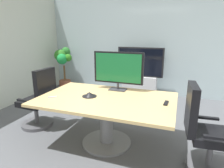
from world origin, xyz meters
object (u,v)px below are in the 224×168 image
Objects in this scene: potted_plant at (63,64)px; tv_monitor at (118,69)px; office_chair_left at (39,103)px; conference_phone at (89,94)px; remote_control at (166,103)px; conference_table at (106,109)px; wall_display_unit at (140,80)px; office_chair_right at (204,135)px.

tv_monitor is at bearing -38.86° from potted_plant.
conference_phone is (1.07, -0.14, 0.32)m from office_chair_left.
conference_table is at bearing -171.96° from remote_control.
conference_table is 1.35m from office_chair_left.
conference_table is 1.52× the size of wall_display_unit.
remote_control is (3.09, -2.24, -0.03)m from potted_plant.
office_chair_right reaches higher than conference_table.
wall_display_unit is (-0.04, 2.02, -0.66)m from tv_monitor.
office_chair_left reaches higher than remote_control.
conference_table is 1.58× the size of potted_plant.
office_chair_left is at bearing -176.94° from remote_control.
wall_display_unit is 2.59m from remote_control.
office_chair_left is 2.71m from wall_display_unit.
wall_display_unit is at bearing 91.02° from tv_monitor.
conference_table is 2.48m from wall_display_unit.
conference_table is 11.71× the size of remote_control.
conference_phone is 1.12m from remote_control.
conference_table is at bearing -89.96° from wall_display_unit.
remote_control is (2.19, -0.06, 0.30)m from office_chair_left.
conference_phone is 1.29× the size of remote_control.
conference_table is at bearing 80.26° from office_chair_right.
wall_display_unit is at bearing 114.14° from remote_control.
tv_monitor is 0.67× the size of potted_plant.
conference_table is 0.70m from tv_monitor.
conference_table is at bearing -94.30° from tv_monitor.
office_chair_right is 6.41× the size of remote_control.
potted_plant is at bearing 134.37° from conference_table.
office_chair_left is at bearing -165.96° from tv_monitor.
conference_table is 1.83× the size of office_chair_left.
tv_monitor reaches higher than remote_control.
conference_phone is (-0.30, -0.48, -0.33)m from tv_monitor.
office_chair_right is at bearing -24.00° from tv_monitor.
wall_display_unit is 7.71× the size of remote_control.
conference_table is 1.35m from office_chair_right.
remote_control is at bearing 3.32° from conference_table.
potted_plant reaches higher than remote_control.
wall_display_unit is 5.95× the size of conference_phone.
wall_display_unit is (1.34, 2.36, -0.01)m from office_chair_left.
potted_plant is (-2.23, -0.19, 0.34)m from wall_display_unit.
wall_display_unit is (-0.00, 2.47, -0.13)m from conference_table.
wall_display_unit reaches higher than remote_control.
wall_display_unit is at bearing 83.96° from conference_phone.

